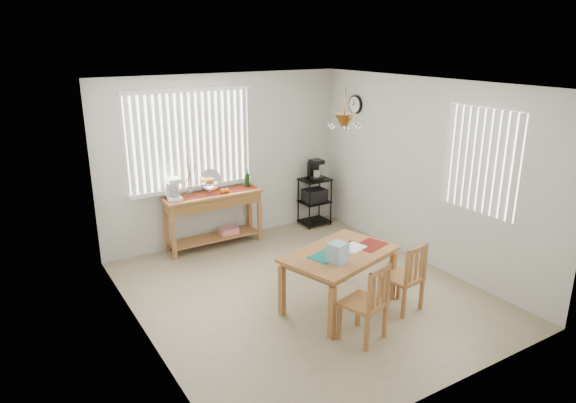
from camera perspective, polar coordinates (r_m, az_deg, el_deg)
ground at (r=6.64m, az=1.78°, el=-10.09°), size 4.00×4.50×0.01m
room_shell at (r=6.05m, az=1.88°, el=4.32°), size 4.20×4.70×2.70m
sideboard at (r=7.90m, az=-8.25°, el=-0.58°), size 1.51×0.42×0.85m
sideboard_items at (r=7.72m, az=-10.16°, el=1.58°), size 1.43×0.36×0.65m
wire_cart at (r=8.78m, az=2.98°, el=0.49°), size 0.48×0.39×0.82m
cart_items at (r=8.66m, az=3.00°, el=3.54°), size 0.19×0.23×0.34m
dining_table at (r=6.08m, az=5.76°, el=-6.34°), size 1.50×1.17×0.71m
table_items at (r=5.86m, az=5.94°, el=-5.55°), size 1.10×0.50×0.23m
chair_left at (r=5.56m, az=8.69°, el=-11.11°), size 0.51×0.51×0.88m
chair_right at (r=6.23m, az=12.89°, el=-8.27°), size 0.44×0.44×0.84m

